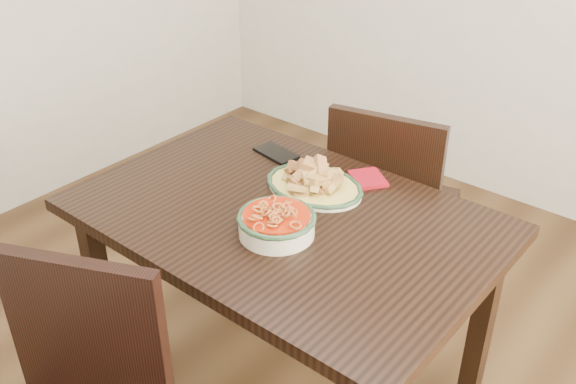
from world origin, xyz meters
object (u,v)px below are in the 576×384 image
Objects in this scene: chair_far at (389,200)px; noodle_bowl at (277,221)px; fish_plate at (314,177)px; dining_table at (284,238)px; smartphone at (276,153)px.

chair_far is 3.97× the size of noodle_bowl.
chair_far is at bearing 94.36° from noodle_bowl.
chair_far is 2.77× the size of fish_plate.
chair_far is at bearing 89.68° from dining_table.
chair_far is at bearing 62.67° from smartphone.
fish_plate is at bearing 104.79° from noodle_bowl.
noodle_bowl is at bearing 81.85° from chair_far.
smartphone is (-0.25, 0.11, -0.04)m from fish_plate.
smartphone is at bearing 130.57° from noodle_bowl.
chair_far is (0.00, 0.62, -0.16)m from dining_table.
smartphone is (-0.26, 0.27, 0.10)m from dining_table.
dining_table is 3.84× the size of fish_plate.
smartphone is (-0.32, 0.37, -0.04)m from noodle_bowl.
chair_far reaches higher than noodle_bowl.
smartphone is at bearing 40.83° from chair_far.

